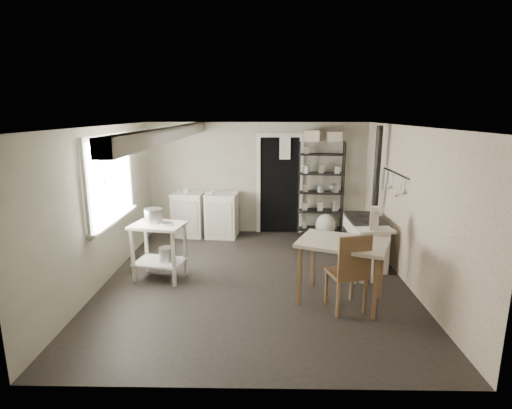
{
  "coord_description": "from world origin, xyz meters",
  "views": [
    {
      "loc": [
        0.11,
        -5.71,
        2.49
      ],
      "look_at": [
        0.0,
        0.3,
        1.1
      ],
      "focal_mm": 28.0,
      "sensor_mm": 36.0,
      "label": 1
    }
  ],
  "objects_px": {
    "prep_table": "(160,254)",
    "stockpot": "(154,218)",
    "shelf_rack": "(321,190)",
    "chair": "(346,273)",
    "base_cabinets": "(206,214)",
    "work_table": "(341,275)",
    "flour_sack": "(325,226)",
    "stove": "(365,238)"
  },
  "relations": [
    {
      "from": "prep_table",
      "to": "stockpot",
      "type": "distance_m",
      "value": 0.55
    },
    {
      "from": "shelf_rack",
      "to": "chair",
      "type": "height_order",
      "value": "shelf_rack"
    },
    {
      "from": "base_cabinets",
      "to": "work_table",
      "type": "height_order",
      "value": "base_cabinets"
    },
    {
      "from": "prep_table",
      "to": "flour_sack",
      "type": "distance_m",
      "value": 3.57
    },
    {
      "from": "stockpot",
      "to": "stove",
      "type": "bearing_deg",
      "value": 10.38
    },
    {
      "from": "stockpot",
      "to": "chair",
      "type": "distance_m",
      "value": 2.92
    },
    {
      "from": "base_cabinets",
      "to": "stove",
      "type": "relative_size",
      "value": 1.38
    },
    {
      "from": "shelf_rack",
      "to": "flour_sack",
      "type": "bearing_deg",
      "value": -54.1
    },
    {
      "from": "prep_table",
      "to": "base_cabinets",
      "type": "distance_m",
      "value": 2.23
    },
    {
      "from": "stockpot",
      "to": "chair",
      "type": "height_order",
      "value": "stockpot"
    },
    {
      "from": "shelf_rack",
      "to": "flour_sack",
      "type": "relative_size",
      "value": 4.01
    },
    {
      "from": "prep_table",
      "to": "stockpot",
      "type": "height_order",
      "value": "stockpot"
    },
    {
      "from": "stockpot",
      "to": "stove",
      "type": "xyz_separation_m",
      "value": [
        3.34,
        0.61,
        -0.5
      ]
    },
    {
      "from": "stockpot",
      "to": "flour_sack",
      "type": "bearing_deg",
      "value": 35.43
    },
    {
      "from": "shelf_rack",
      "to": "stove",
      "type": "bearing_deg",
      "value": -67.34
    },
    {
      "from": "stockpot",
      "to": "shelf_rack",
      "type": "height_order",
      "value": "shelf_rack"
    },
    {
      "from": "prep_table",
      "to": "work_table",
      "type": "distance_m",
      "value": 2.7
    },
    {
      "from": "stockpot",
      "to": "work_table",
      "type": "height_order",
      "value": "stockpot"
    },
    {
      "from": "base_cabinets",
      "to": "work_table",
      "type": "distance_m",
      "value": 3.65
    },
    {
      "from": "prep_table",
      "to": "chair",
      "type": "height_order",
      "value": "chair"
    },
    {
      "from": "stockpot",
      "to": "base_cabinets",
      "type": "height_order",
      "value": "stockpot"
    },
    {
      "from": "prep_table",
      "to": "stove",
      "type": "bearing_deg",
      "value": 11.88
    },
    {
      "from": "base_cabinets",
      "to": "chair",
      "type": "height_order",
      "value": "chair"
    },
    {
      "from": "flour_sack",
      "to": "base_cabinets",
      "type": "bearing_deg",
      "value": 179.0
    },
    {
      "from": "base_cabinets",
      "to": "work_table",
      "type": "bearing_deg",
      "value": -46.79
    },
    {
      "from": "stockpot",
      "to": "shelf_rack",
      "type": "bearing_deg",
      "value": 38.53
    },
    {
      "from": "base_cabinets",
      "to": "work_table",
      "type": "xyz_separation_m",
      "value": [
        2.22,
        -2.9,
        -0.08
      ]
    },
    {
      "from": "prep_table",
      "to": "base_cabinets",
      "type": "xyz_separation_m",
      "value": [
        0.39,
        2.19,
        0.06
      ]
    },
    {
      "from": "prep_table",
      "to": "flour_sack",
      "type": "xyz_separation_m",
      "value": [
        2.84,
        2.15,
        -0.16
      ]
    },
    {
      "from": "chair",
      "to": "base_cabinets",
      "type": "bearing_deg",
      "value": 111.71
    },
    {
      "from": "prep_table",
      "to": "chair",
      "type": "xyz_separation_m",
      "value": [
        2.64,
        -0.91,
        0.08
      ]
    },
    {
      "from": "stockpot",
      "to": "stove",
      "type": "relative_size",
      "value": 0.29
    },
    {
      "from": "base_cabinets",
      "to": "stove",
      "type": "bearing_deg",
      "value": -21.92
    },
    {
      "from": "prep_table",
      "to": "stove",
      "type": "xyz_separation_m",
      "value": [
        3.26,
        0.69,
        0.04
      ]
    },
    {
      "from": "shelf_rack",
      "to": "chair",
      "type": "xyz_separation_m",
      "value": [
        -0.11,
        -3.23,
        -0.46
      ]
    },
    {
      "from": "chair",
      "to": "flour_sack",
      "type": "bearing_deg",
      "value": 71.93
    },
    {
      "from": "chair",
      "to": "stove",
      "type": "bearing_deg",
      "value": 54.32
    },
    {
      "from": "chair",
      "to": "work_table",
      "type": "bearing_deg",
      "value": 82.71
    },
    {
      "from": "stove",
      "to": "chair",
      "type": "relative_size",
      "value": 0.95
    },
    {
      "from": "stove",
      "to": "work_table",
      "type": "relative_size",
      "value": 0.89
    },
    {
      "from": "shelf_rack",
      "to": "stove",
      "type": "height_order",
      "value": "shelf_rack"
    },
    {
      "from": "work_table",
      "to": "flour_sack",
      "type": "bearing_deg",
      "value": 85.34
    }
  ]
}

